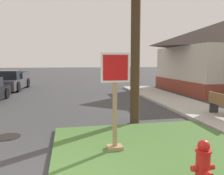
{
  "coord_description": "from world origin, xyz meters",
  "views": [
    {
      "loc": [
        0.57,
        -3.19,
        2.14
      ],
      "look_at": [
        2.05,
        4.33,
        1.26
      ],
      "focal_mm": 36.34,
      "sensor_mm": 36.0,
      "label": 1
    }
  ],
  "objects": [
    {
      "name": "fire_hydrant",
      "position": [
        2.62,
        -0.15,
        0.48
      ],
      "size": [
        0.38,
        0.34,
        0.85
      ],
      "color": "black",
      "rests_on": "grass_corner_patch"
    },
    {
      "name": "sidewalk_strip",
      "position": [
        6.08,
        5.91,
        0.06
      ],
      "size": [
        2.2,
        17.45,
        0.12
      ],
      "primitive_type": "cube",
      "color": "#B2AFA8",
      "rests_on": "ground"
    },
    {
      "name": "pickup_truck_charcoal",
      "position": [
        -3.74,
        15.02,
        0.62
      ],
      "size": [
        2.36,
        5.14,
        1.48
      ],
      "color": "#38383D",
      "rests_on": "ground"
    },
    {
      "name": "grass_corner_patch",
      "position": [
        2.53,
        1.54,
        0.04
      ],
      "size": [
        4.7,
        4.67,
        0.08
      ],
      "primitive_type": "cube",
      "color": "#477033",
      "rests_on": "ground"
    },
    {
      "name": "manhole_cover",
      "position": [
        -1.14,
        3.51,
        0.01
      ],
      "size": [
        0.7,
        0.7,
        0.02
      ],
      "primitive_type": "cylinder",
      "color": "black",
      "rests_on": "ground"
    },
    {
      "name": "stop_sign",
      "position": [
        1.63,
        1.85,
        1.16
      ],
      "size": [
        0.67,
        0.28,
        2.26
      ],
      "color": "#A3845B",
      "rests_on": "grass_corner_patch"
    }
  ]
}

